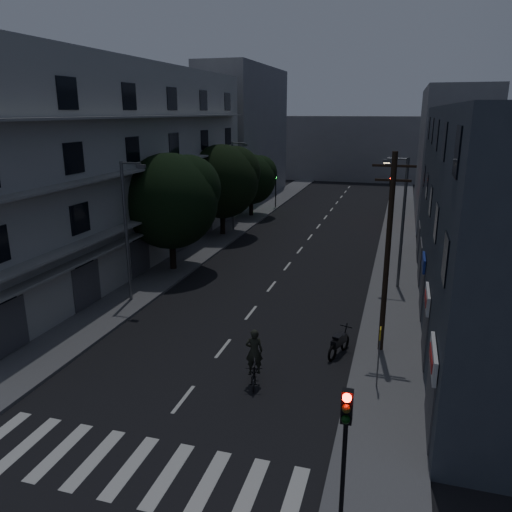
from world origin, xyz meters
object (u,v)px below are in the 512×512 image
Objects in this scene: bus_stop_sign at (379,347)px; cyclist at (254,366)px; utility_pole at (388,251)px; motorcycle at (339,344)px; traffic_signal_near at (345,432)px.

bus_stop_sign is 5.04m from cyclist.
motorcycle is (-1.82, -0.79, -4.34)m from utility_pole.
traffic_signal_near is 0.46× the size of utility_pole.
motorcycle is (-1.84, 2.60, -1.37)m from bus_stop_sign.
bus_stop_sign reaches higher than motorcycle.
traffic_signal_near reaches higher than cyclist.
cyclist is at bearing -111.37° from motorcycle.
utility_pole is at bearing 26.52° from cyclist.
traffic_signal_near is 2.06× the size of motorcycle.
traffic_signal_near is at bearing -63.86° from motorcycle.
cyclist is (-4.83, -0.96, -1.07)m from bus_stop_sign.
cyclist is (-2.98, -3.55, 0.29)m from motorcycle.
motorcycle is 4.65m from cyclist.
utility_pole reaches higher than bus_stop_sign.
traffic_signal_near is 10.54m from motorcycle.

